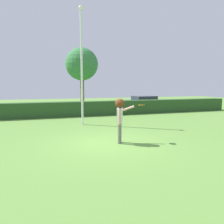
% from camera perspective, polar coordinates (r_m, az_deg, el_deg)
% --- Properties ---
extents(ground_plane, '(60.00, 60.00, 0.00)m').
position_cam_1_polar(ground_plane, '(8.83, -0.48, -8.22)').
color(ground_plane, '#608F3D').
extents(person, '(0.84, 0.53, 1.81)m').
position_cam_1_polar(person, '(8.63, 2.12, -0.53)').
color(person, slate).
rests_on(person, ground).
extents(frisbee, '(0.27, 0.27, 0.05)m').
position_cam_1_polar(frisbee, '(8.91, 7.75, 1.83)').
color(frisbee, orange).
extents(lamppost, '(0.24, 0.24, 6.75)m').
position_cam_1_polar(lamppost, '(12.88, -8.02, 13.11)').
color(lamppost, silver).
rests_on(lamppost, ground).
extents(hedge_row, '(26.79, 0.90, 1.10)m').
position_cam_1_polar(hedge_row, '(16.62, -9.07, 0.83)').
color(hedge_row, '#294B23').
rests_on(hedge_row, ground).
extents(parked_car_blue, '(4.35, 2.14, 1.25)m').
position_cam_1_polar(parked_car_blue, '(22.12, 8.49, 2.75)').
color(parked_car_blue, '#263FA5').
rests_on(parked_car_blue, ground).
extents(oak_tree, '(3.30, 3.30, 6.11)m').
position_cam_1_polar(oak_tree, '(22.69, -7.98, 12.30)').
color(oak_tree, brown).
rests_on(oak_tree, ground).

